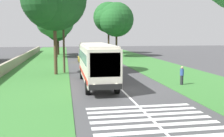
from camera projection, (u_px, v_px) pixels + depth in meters
ground at (123, 91)px, 22.22m from camera, size 160.00×160.00×0.00m
grass_verge_left at (38, 69)px, 35.49m from camera, size 120.00×8.00×0.04m
grass_verge_right at (157, 67)px, 38.27m from camera, size 120.00×8.00×0.04m
centre_line at (100, 68)px, 36.88m from camera, size 110.00×0.16×0.01m
coach_bus at (96, 61)px, 24.60m from camera, size 11.16×2.62×3.73m
zebra_crossing at (152, 120)px, 14.73m from camera, size 5.85×6.80×0.01m
trailing_car_0 at (84, 58)px, 44.85m from camera, size 4.30×1.78×1.43m
trailing_car_1 at (99, 54)px, 52.62m from camera, size 4.30×1.78×1.43m
roadside_tree_left_0 at (53, 0)px, 30.09m from camera, size 8.71×7.28×12.20m
roadside_tree_left_1 at (57, 32)px, 59.91m from camera, size 5.62×4.52×7.51m
roadside_tree_left_2 at (55, 21)px, 53.12m from camera, size 9.08×7.17×10.90m
roadside_tree_right_0 at (115, 21)px, 54.30m from camera, size 8.76×7.08×10.91m
roadside_tree_right_2 at (108, 18)px, 62.71m from camera, size 8.38×7.11×11.97m
utility_pole at (64, 39)px, 31.82m from camera, size 0.24×1.40×7.74m
roadside_wall at (17, 61)px, 39.72m from camera, size 70.00×0.40×1.22m
pedestrian at (182, 75)px, 24.55m from camera, size 0.34×0.34×1.69m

